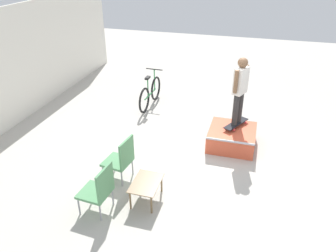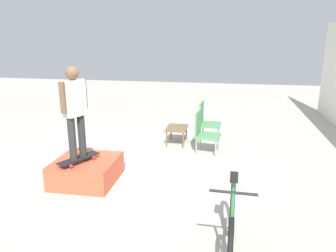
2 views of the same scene
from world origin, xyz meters
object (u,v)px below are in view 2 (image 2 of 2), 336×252
Objects in this scene: coffee_table at (177,130)px; patio_chair_right at (204,131)px; skate_ramp_box at (87,170)px; skateboard_on_ramp at (79,158)px; person_skater at (75,106)px; patio_chair_left at (206,120)px; bicycle at (231,224)px.

coffee_table is 0.75× the size of patio_chair_right.
skate_ramp_box is 1.58× the size of coffee_table.
coffee_table is (-2.61, 1.39, -0.16)m from skateboard_on_ramp.
person_skater is 3.16m from coffee_table.
coffee_table is 0.86m from patio_chair_right.
patio_chair_left is (-2.94, 2.03, 0.29)m from skate_ramp_box.
patio_chair_left is (-3.11, 2.08, -0.96)m from person_skater.
skateboard_on_ramp is 0.50× the size of person_skater.
coffee_table is (-2.61, 1.39, -1.12)m from person_skater.
patio_chair_right is 0.56× the size of bicycle.
person_skater reaches higher than patio_chair_left.
skate_ramp_box is 1.18× the size of patio_chair_right.
skate_ramp_box reaches higher than coffee_table.
patio_chair_right reaches higher than skate_ramp_box.
person_skater reaches higher than bicycle.
skate_ramp_box is at bearing 149.99° from patio_chair_left.
patio_chair_right is (0.99, 0.00, 0.00)m from patio_chair_left.
patio_chair_left is at bearing 173.98° from skateboard_on_ramp.
patio_chair_right reaches higher than coffee_table.
patio_chair_left is 0.56× the size of bicycle.
bicycle is at bearing 89.25° from skateboard_on_ramp.
coffee_table is 4.27m from bicycle.
person_skater is 3.13m from patio_chair_right.
patio_chair_left reaches higher than coffee_table.
bicycle is (1.46, 2.68, -0.12)m from skateboard_on_ramp.
skate_ramp_box is at bearing 141.34° from patio_chair_right.
patio_chair_left reaches higher than skateboard_on_ramp.
skateboard_on_ramp reaches higher than skate_ramp_box.
patio_chair_left is 4.61m from bicycle.
person_skater is 3.87m from patio_chair_left.
person_skater is at bearing 150.82° from patio_chair_left.
patio_chair_right is at bearing 55.23° from coffee_table.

